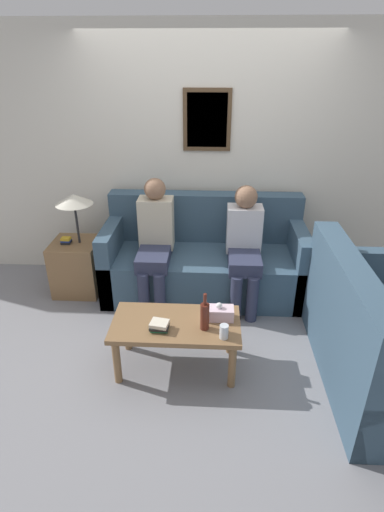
# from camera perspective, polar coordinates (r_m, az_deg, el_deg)

# --- Properties ---
(ground_plane) EXTENTS (16.00, 16.00, 0.00)m
(ground_plane) POSITION_cam_1_polar(r_m,az_deg,el_deg) (3.95, 1.47, -8.57)
(ground_plane) COLOR gray
(wall_back) EXTENTS (9.00, 0.08, 2.60)m
(wall_back) POSITION_cam_1_polar(r_m,az_deg,el_deg) (4.31, 2.09, 13.66)
(wall_back) COLOR silver
(wall_back) RESTS_ON ground_plane
(couch_main) EXTENTS (2.04, 0.87, 0.99)m
(couch_main) POSITION_cam_1_polar(r_m,az_deg,el_deg) (4.22, 1.74, -0.64)
(couch_main) COLOR #385166
(couch_main) RESTS_ON ground_plane
(couch_side) EXTENTS (0.87, 1.61, 0.99)m
(couch_side) POSITION_cam_1_polar(r_m,az_deg,el_deg) (3.41, 24.86, -10.89)
(couch_side) COLOR #385166
(couch_side) RESTS_ON ground_plane
(coffee_table) EXTENTS (1.00, 0.51, 0.44)m
(coffee_table) POSITION_cam_1_polar(r_m,az_deg,el_deg) (3.17, -2.30, -10.41)
(coffee_table) COLOR olive
(coffee_table) RESTS_ON ground_plane
(side_table_with_lamp) EXTENTS (0.48, 0.47, 1.08)m
(side_table_with_lamp) POSITION_cam_1_polar(r_m,az_deg,el_deg) (4.36, -16.08, -0.59)
(side_table_with_lamp) COLOR olive
(side_table_with_lamp) RESTS_ON ground_plane
(wine_bottle) EXTENTS (0.07, 0.07, 0.31)m
(wine_bottle) POSITION_cam_1_polar(r_m,az_deg,el_deg) (3.00, 1.83, -8.52)
(wine_bottle) COLOR #562319
(wine_bottle) RESTS_ON coffee_table
(drinking_glass) EXTENTS (0.07, 0.07, 0.11)m
(drinking_glass) POSITION_cam_1_polar(r_m,az_deg,el_deg) (2.96, 4.59, -10.72)
(drinking_glass) COLOR silver
(drinking_glass) RESTS_ON coffee_table
(book_stack) EXTENTS (0.15, 0.13, 0.07)m
(book_stack) POSITION_cam_1_polar(r_m,az_deg,el_deg) (3.05, -4.67, -9.88)
(book_stack) COLOR #237547
(book_stack) RESTS_ON coffee_table
(tissue_box) EXTENTS (0.23, 0.12, 0.15)m
(tissue_box) POSITION_cam_1_polar(r_m,az_deg,el_deg) (3.15, 3.86, -8.11)
(tissue_box) COLOR silver
(tissue_box) RESTS_ON coffee_table
(person_left) EXTENTS (0.34, 0.66, 1.23)m
(person_left) POSITION_cam_1_polar(r_m,az_deg,el_deg) (3.95, -5.31, 2.59)
(person_left) COLOR #2D334C
(person_left) RESTS_ON ground_plane
(person_right) EXTENTS (0.34, 0.63, 1.19)m
(person_right) POSITION_cam_1_polar(r_m,az_deg,el_deg) (3.90, 7.49, 1.87)
(person_right) COLOR #2D334C
(person_right) RESTS_ON ground_plane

